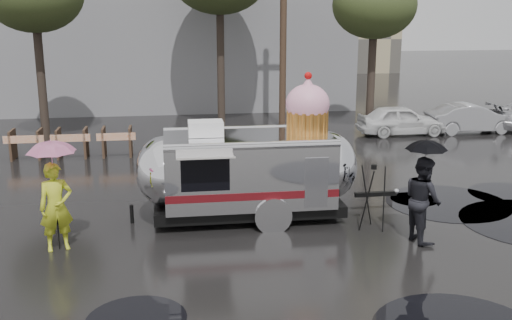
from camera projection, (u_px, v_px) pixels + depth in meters
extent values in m
plane|color=black|center=(289.00, 268.00, 11.73)|extent=(120.00, 120.00, 0.00)
cylinder|color=black|center=(448.00, 203.00, 15.69)|extent=(3.19, 3.19, 0.01)
cylinder|color=black|center=(511.00, 194.00, 16.42)|extent=(2.25, 2.25, 0.01)
cylinder|color=black|center=(414.00, 199.00, 15.97)|extent=(1.27, 1.27, 0.01)
cylinder|color=black|center=(136.00, 319.00, 9.79)|extent=(1.66, 1.66, 0.01)
cylinder|color=#473323|center=(283.00, 20.00, 24.41)|extent=(0.28, 0.28, 9.00)
cylinder|color=#382D26|center=(40.00, 64.00, 22.51)|extent=(0.32, 0.32, 5.85)
cylinder|color=#382D26|center=(221.00, 47.00, 25.29)|extent=(0.32, 0.32, 6.75)
cylinder|color=#382D26|center=(372.00, 66.00, 24.38)|extent=(0.32, 0.32, 5.40)
ellipsoid|color=#2C391A|center=(375.00, 5.00, 23.79)|extent=(3.36, 3.36, 2.64)
cube|color=#473323|center=(13.00, 145.00, 20.15)|extent=(0.08, 0.80, 1.00)
cube|color=#473323|center=(41.00, 144.00, 20.28)|extent=(0.08, 0.80, 1.00)
cube|color=#E5590C|center=(23.00, 139.00, 19.79)|extent=(1.30, 0.04, 0.25)
cube|color=#473323|center=(59.00, 143.00, 20.36)|extent=(0.08, 0.80, 1.00)
cube|color=#473323|center=(86.00, 143.00, 20.49)|extent=(0.08, 0.80, 1.00)
cube|color=#E5590C|center=(70.00, 138.00, 20.00)|extent=(1.30, 0.04, 0.25)
cube|color=#473323|center=(104.00, 142.00, 20.57)|extent=(0.08, 0.80, 1.00)
cube|color=#473323|center=(131.00, 141.00, 20.70)|extent=(0.08, 0.80, 1.00)
cube|color=#E5590C|center=(116.00, 137.00, 20.21)|extent=(1.30, 0.04, 0.25)
imported|color=silver|center=(401.00, 118.00, 24.05)|extent=(4.00, 1.80, 1.40)
imported|color=#B2B2B7|center=(471.00, 116.00, 24.46)|extent=(4.00, 1.80, 1.40)
cube|color=silver|center=(248.00, 168.00, 14.31)|extent=(3.95, 2.06, 1.61)
ellipsoid|color=silver|center=(328.00, 165.00, 14.58)|extent=(1.35, 2.06, 1.61)
ellipsoid|color=silver|center=(165.00, 171.00, 14.04)|extent=(1.35, 2.06, 1.61)
cube|color=black|center=(248.00, 205.00, 14.54)|extent=(4.48, 1.80, 0.27)
cylinder|color=black|center=(272.00, 217.00, 13.72)|extent=(0.63, 0.20, 0.63)
cylinder|color=black|center=(260.00, 193.00, 15.49)|extent=(0.63, 0.20, 0.63)
cylinder|color=silver|center=(273.00, 217.00, 13.59)|extent=(0.86, 0.09, 0.86)
cube|color=black|center=(376.00, 194.00, 14.96)|extent=(1.08, 0.11, 0.11)
sphere|color=silver|center=(396.00, 191.00, 15.02)|extent=(0.14, 0.14, 0.14)
cylinder|color=black|center=(132.00, 214.00, 14.18)|extent=(0.09, 0.09, 0.45)
cube|color=#500C10|center=(254.00, 197.00, 13.43)|extent=(3.94, 0.03, 0.18)
cube|color=#500C10|center=(243.00, 173.00, 15.39)|extent=(3.94, 0.03, 0.18)
cube|color=black|center=(205.00, 175.00, 13.13)|extent=(1.08, 0.03, 0.72)
cube|color=#9D9892|center=(206.00, 158.00, 12.82)|extent=(1.26, 0.45, 0.13)
cube|color=silver|center=(316.00, 183.00, 13.54)|extent=(0.54, 0.03, 1.17)
cube|color=white|center=(206.00, 128.00, 13.93)|extent=(0.81, 0.58, 0.34)
cylinder|color=#F09B3F|center=(307.00, 122.00, 14.25)|extent=(0.93, 0.93, 0.54)
ellipsoid|color=#F9A3C1|center=(308.00, 104.00, 14.14)|extent=(1.04, 1.04, 0.93)
cone|color=#F9A3C1|center=(308.00, 84.00, 14.03)|extent=(0.45, 0.45, 0.36)
sphere|color=red|center=(308.00, 76.00, 13.98)|extent=(0.18, 0.18, 0.18)
imported|color=gold|center=(56.00, 207.00, 12.44)|extent=(0.78, 0.64, 1.88)
imported|color=#F794C7|center=(52.00, 159.00, 12.19)|extent=(1.22, 1.22, 0.83)
cylinder|color=black|center=(57.00, 212.00, 12.47)|extent=(0.02, 0.02, 1.65)
imported|color=black|center=(423.00, 199.00, 12.93)|extent=(0.62, 0.96, 1.89)
imported|color=black|center=(426.00, 156.00, 12.69)|extent=(1.08, 1.08, 0.73)
cylinder|color=black|center=(422.00, 204.00, 12.96)|extent=(0.02, 0.02, 1.65)
cylinder|color=black|center=(384.00, 199.00, 13.62)|extent=(0.13, 0.33, 1.48)
cylinder|color=black|center=(366.00, 195.00, 13.90)|extent=(0.34, 0.09, 1.48)
cylinder|color=black|center=(366.00, 201.00, 13.47)|extent=(0.24, 0.26, 1.48)
cube|color=black|center=(374.00, 167.00, 13.48)|extent=(0.15, 0.14, 0.10)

